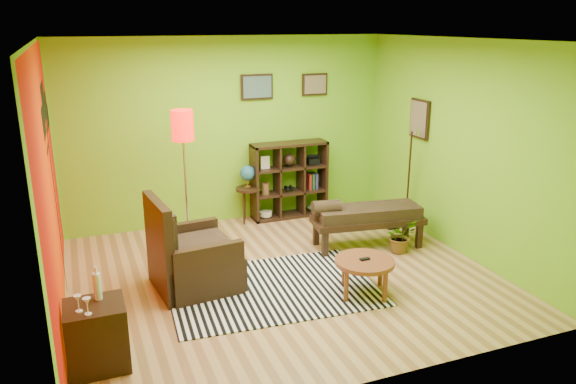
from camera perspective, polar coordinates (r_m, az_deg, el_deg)
name	(u,v)px	position (r m, az deg, el deg)	size (l,w,h in m)	color
ground	(282,276)	(6.96, -0.64, -8.53)	(5.00, 5.00, 0.00)	tan
room_shell	(273,131)	(6.37, -1.52, 6.17)	(5.04, 4.54, 2.82)	#76C21C
zebra_rug	(272,288)	(6.65, -1.61, -9.73)	(2.38, 1.66, 0.01)	white
coffee_table	(365,264)	(6.45, 7.78, -7.31)	(0.68, 0.68, 0.44)	brown
armchair	(190,260)	(6.65, -9.90, -6.83)	(1.01, 1.02, 1.12)	black
side_cabinet	(97,335)	(5.43, -18.85, -13.62)	(0.52, 0.47, 0.93)	black
floor_lamp	(183,139)	(7.29, -10.61, 5.34)	(0.29, 0.29, 1.93)	silver
globe_table	(248,180)	(8.56, -4.13, 1.27)	(0.37, 0.37, 0.91)	black
cube_shelf	(290,180)	(8.83, 0.22, 1.24)	(1.20, 0.35, 1.20)	black
bench	(365,215)	(7.74, 7.83, -2.38)	(1.59, 0.76, 0.71)	black
potted_plant	(400,239)	(7.73, 11.29, -4.68)	(0.43, 0.47, 0.37)	#26661E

